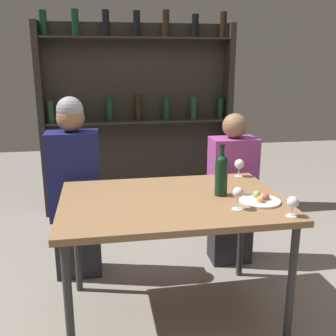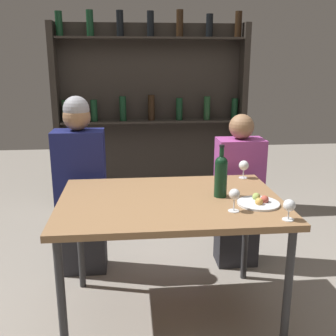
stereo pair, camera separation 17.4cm
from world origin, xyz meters
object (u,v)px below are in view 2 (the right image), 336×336
at_px(wine_glass_0, 289,206).
at_px(seated_person_left, 81,190).
at_px(wine_glass_1, 234,195).
at_px(wine_glass_2, 244,166).
at_px(seated_person_right, 238,196).
at_px(wine_bottle, 221,174).
at_px(food_plate_0, 259,202).

distance_m(wine_glass_0, seated_person_left, 1.54).
xyz_separation_m(wine_glass_1, wine_glass_2, (0.22, 0.60, -0.00)).
xyz_separation_m(wine_glass_0, wine_glass_1, (-0.24, 0.14, 0.02)).
distance_m(wine_glass_0, wine_glass_2, 0.74).
bearing_deg(wine_glass_2, seated_person_right, 79.85).
bearing_deg(wine_bottle, food_plate_0, -38.67).
bearing_deg(wine_bottle, wine_glass_0, -55.60).
xyz_separation_m(wine_glass_0, food_plate_0, (-0.08, 0.23, -0.06)).
height_order(wine_glass_2, food_plate_0, wine_glass_2).
distance_m(wine_bottle, food_plate_0, 0.27).
bearing_deg(wine_glass_1, food_plate_0, 28.66).
relative_size(seated_person_left, seated_person_right, 1.12).
distance_m(wine_bottle, wine_glass_2, 0.43).
relative_size(wine_glass_2, seated_person_left, 0.09).
bearing_deg(food_plate_0, wine_glass_2, 83.70).
bearing_deg(seated_person_right, wine_glass_1, -107.49).
xyz_separation_m(food_plate_0, seated_person_left, (-1.08, 0.76, -0.15)).
relative_size(wine_bottle, seated_person_right, 0.26).
relative_size(wine_glass_0, wine_glass_2, 0.89).
bearing_deg(wine_glass_2, wine_bottle, -124.16).
relative_size(wine_bottle, wine_glass_2, 2.53).
height_order(wine_glass_1, food_plate_0, wine_glass_1).
height_order(wine_glass_1, wine_glass_2, wine_glass_1).
bearing_deg(wine_glass_1, seated_person_left, 136.67).
bearing_deg(seated_person_right, wine_bottle, -115.11).
xyz_separation_m(wine_glass_2, food_plate_0, (-0.06, -0.51, -0.07)).
height_order(wine_glass_2, seated_person_right, seated_person_right).
xyz_separation_m(food_plate_0, seated_person_right, (0.10, 0.76, -0.23)).
bearing_deg(wine_glass_0, seated_person_right, 88.48).
bearing_deg(wine_glass_1, wine_bottle, 94.42).
relative_size(wine_glass_2, food_plate_0, 0.52).
bearing_deg(wine_glass_2, food_plate_0, -96.30).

